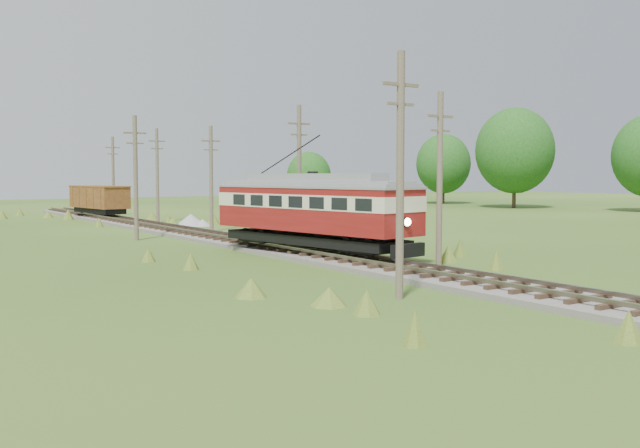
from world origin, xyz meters
TOP-DOWN VIEW (x-y plane):
  - railbed_main at (0.00, 34.00)m, footprint 3.60×96.00m
  - streetcar at (0.00, 24.42)m, footprint 5.34×13.56m
  - gondola at (0.00, 64.39)m, footprint 3.95×8.89m
  - gravel_pile at (4.25, 50.72)m, footprint 2.94×3.12m
  - utility_pole_r_2 at (3.30, 18.00)m, footprint 1.60×0.30m
  - utility_pole_r_3 at (3.20, 31.00)m, footprint 1.60×0.30m
  - utility_pole_r_4 at (3.00, 44.00)m, footprint 1.60×0.30m
  - utility_pole_r_5 at (3.40, 57.00)m, footprint 1.60×0.30m
  - utility_pole_r_6 at (3.20, 70.00)m, footprint 1.60×0.30m
  - utility_pole_l_a at (-4.20, 12.00)m, footprint 1.60×0.30m
  - utility_pole_l_b at (-4.50, 40.00)m, footprint 1.60×0.30m
  - tree_right_4 at (54.00, 58.00)m, footprint 10.50×10.50m
  - tree_right_5 at (56.00, 74.00)m, footprint 8.40×8.40m
  - tree_mid_b at (30.00, 72.00)m, footprint 5.88×5.88m

SIDE VIEW (x-z plane):
  - railbed_main at x=0.00m, z-range -0.09..0.48m
  - gravel_pile at x=4.25m, z-range -0.03..1.03m
  - gondola at x=0.00m, z-range 0.68..3.53m
  - streetcar at x=0.00m, z-range -0.26..5.86m
  - utility_pole_r_4 at x=3.00m, z-range 0.12..8.52m
  - tree_mid_b at x=30.00m, z-range 0.54..8.12m
  - utility_pole_r_2 at x=3.30m, z-range 0.12..8.72m
  - utility_pole_l_b at x=-4.50m, z-range 0.12..8.72m
  - utility_pole_r_6 at x=3.20m, z-range 0.12..8.82m
  - utility_pole_r_5 at x=3.40m, z-range 0.13..9.03m
  - utility_pole_r_3 at x=3.20m, z-range 0.13..9.13m
  - utility_pole_l_a at x=-4.20m, z-range 0.13..9.13m
  - tree_right_5 at x=56.00m, z-range 0.78..11.60m
  - tree_right_4 at x=54.00m, z-range 0.98..14.51m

